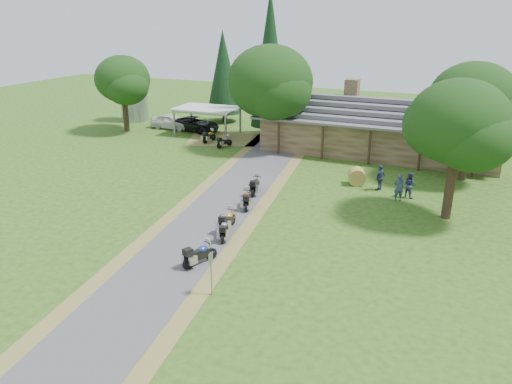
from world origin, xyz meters
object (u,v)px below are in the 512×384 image
at_px(car_dark_suv, 195,120).
at_px(lodge, 380,125).
at_px(silo, 134,93).
at_px(motorcycle_row_d, 246,199).
at_px(motorcycle_row_c, 228,219).
at_px(car_white_sedan, 171,120).
at_px(motorcycle_row_e, 255,185).
at_px(motorcycle_carport_b, 224,141).
at_px(hay_bale, 357,176).
at_px(motorcycle_row_a, 200,253).
at_px(carport, 208,121).
at_px(motorcycle_row_b, 224,229).
at_px(motorcycle_carport_a, 209,136).

bearing_deg(car_dark_suv, lodge, -81.19).
distance_m(silo, motorcycle_row_d, 30.60).
height_order(car_dark_suv, motorcycle_row_c, car_dark_suv).
bearing_deg(car_dark_suv, car_white_sedan, 103.72).
height_order(silo, motorcycle_row_e, silo).
distance_m(lodge, motorcycle_row_e, 15.85).
relative_size(silo, motorcycle_carport_b, 3.77).
bearing_deg(hay_bale, car_white_sedan, 155.42).
bearing_deg(motorcycle_row_c, motorcycle_row_a, -177.21).
bearing_deg(motorcycle_row_e, motorcycle_carport_b, 25.08).
height_order(car_white_sedan, car_dark_suv, car_dark_suv).
bearing_deg(motorcycle_row_e, motorcycle_row_d, 179.94).
relative_size(carport, motorcycle_row_b, 3.73).
bearing_deg(lodge, motorcycle_row_b, -101.55).
relative_size(motorcycle_row_e, motorcycle_carport_b, 1.16).
xyz_separation_m(motorcycle_row_c, motorcycle_row_e, (-0.99, 6.28, 0.00)).
distance_m(car_dark_suv, motorcycle_carport_a, 5.20).
distance_m(lodge, silo, 28.62).
distance_m(lodge, motorcycle_row_b, 22.58).
bearing_deg(motorcycle_row_b, motorcycle_row_a, 162.68).
bearing_deg(motorcycle_row_a, car_white_sedan, 57.53).
distance_m(lodge, motorcycle_row_a, 25.67).
bearing_deg(silo, motorcycle_row_d, -40.35).
bearing_deg(motorcycle_row_a, car_dark_suv, 52.80).
xyz_separation_m(motorcycle_row_c, motorcycle_carport_b, (-8.72, 16.71, -0.09)).
bearing_deg(hay_bale, lodge, 91.36).
bearing_deg(motorcycle_row_e, motorcycle_carport_a, 29.32).
relative_size(silo, motorcycle_row_e, 3.24).
bearing_deg(car_white_sedan, motorcycle_row_b, -140.82).
height_order(car_dark_suv, motorcycle_carport_b, car_dark_suv).
xyz_separation_m(lodge, car_dark_suv, (-19.38, 0.57, -1.34)).
height_order(lodge, car_dark_suv, lodge).
height_order(car_dark_suv, motorcycle_row_e, car_dark_suv).
xyz_separation_m(motorcycle_row_e, motorcycle_carport_b, (-7.72, 10.42, -0.09)).
xyz_separation_m(car_white_sedan, car_dark_suv, (2.90, 0.16, 0.12)).
bearing_deg(motorcycle_row_a, lodge, 12.91).
bearing_deg(car_dark_suv, motorcycle_row_b, -136.18).
relative_size(motorcycle_row_c, motorcycle_row_e, 0.99).
height_order(motorcycle_row_e, hay_bale, motorcycle_row_e).
relative_size(lodge, motorcycle_row_d, 11.59).
bearing_deg(motorcycle_row_b, car_white_sedan, 15.71).
height_order(car_white_sedan, motorcycle_carport_b, car_white_sedan).
bearing_deg(motorcycle_row_a, hay_bale, 6.25).
distance_m(carport, car_white_sedan, 4.90).
relative_size(motorcycle_row_b, motorcycle_row_d, 0.93).
bearing_deg(motorcycle_carport_b, car_dark_suv, 69.75).
height_order(carport, hay_bale, carport).
height_order(motorcycle_row_a, motorcycle_row_d, motorcycle_row_a).
height_order(motorcycle_row_e, motorcycle_carport_b, motorcycle_row_e).
xyz_separation_m(car_white_sedan, motorcycle_carport_b, (8.75, -4.61, -0.43)).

